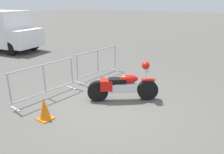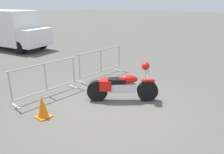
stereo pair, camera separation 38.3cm
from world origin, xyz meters
name	(u,v)px [view 2 (the right image)]	position (x,y,z in m)	size (l,w,h in m)	color
ground_plane	(107,106)	(0.00, 0.00, 0.00)	(120.00, 120.00, 0.00)	#54514C
motorcycle	(122,86)	(0.57, -0.09, 0.45)	(1.47, 1.73, 1.19)	black
crowd_barrier_near	(46,79)	(-0.68, 1.90, 0.55)	(2.25, 0.54, 1.07)	#9EA0A5
crowd_barrier_far	(101,63)	(1.83, 1.90, 0.55)	(2.25, 0.54, 1.07)	#9EA0A5
delivery_van	(9,28)	(2.27, 10.03, 1.24)	(2.84, 5.27, 2.31)	white
pedestrian	(39,25)	(6.46, 13.21, 0.92)	(0.35, 0.35, 1.69)	#262838
planter_island	(7,29)	(5.47, 17.09, 0.35)	(3.93, 3.93, 1.23)	#ADA89E
traffic_cone	(42,107)	(-1.53, 0.85, 0.29)	(0.34, 0.34, 0.59)	orange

